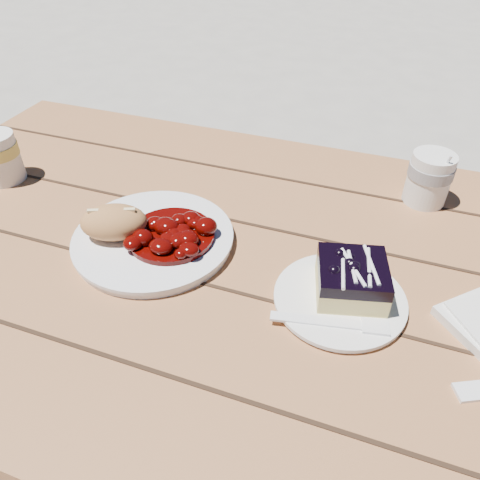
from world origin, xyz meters
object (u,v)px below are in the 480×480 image
(main_plate, at_px, (154,239))
(dessert_plate, at_px, (339,300))
(coffee_cup, at_px, (429,179))
(picnic_table, at_px, (419,372))
(blueberry_cake, at_px, (352,278))
(bread_roll, at_px, (114,222))

(main_plate, xyz_separation_m, dessert_plate, (0.31, -0.03, -0.00))
(dessert_plate, distance_m, coffee_cup, 0.32)
(picnic_table, xyz_separation_m, coffee_cup, (-0.05, 0.26, 0.21))
(blueberry_cake, bearing_deg, dessert_plate, -138.02)
(dessert_plate, distance_m, blueberry_cake, 0.04)
(main_plate, xyz_separation_m, coffee_cup, (0.40, 0.28, 0.04))
(main_plate, height_order, bread_roll, bread_roll)
(picnic_table, xyz_separation_m, bread_roll, (-0.51, -0.04, 0.20))
(picnic_table, distance_m, coffee_cup, 0.33)
(dessert_plate, bearing_deg, blueberry_cake, 56.31)
(dessert_plate, bearing_deg, coffee_cup, 72.33)
(bread_roll, height_order, dessert_plate, bread_roll)
(blueberry_cake, relative_size, coffee_cup, 1.22)
(picnic_table, bearing_deg, dessert_plate, -161.31)
(dessert_plate, bearing_deg, bread_roll, 178.73)
(picnic_table, distance_m, dessert_plate, 0.23)
(picnic_table, relative_size, main_plate, 7.93)
(bread_roll, distance_m, dessert_plate, 0.36)
(coffee_cup, bearing_deg, picnic_table, -79.67)
(bread_roll, relative_size, coffee_cup, 1.12)
(blueberry_cake, bearing_deg, coffee_cup, 58.94)
(picnic_table, bearing_deg, coffee_cup, 100.33)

